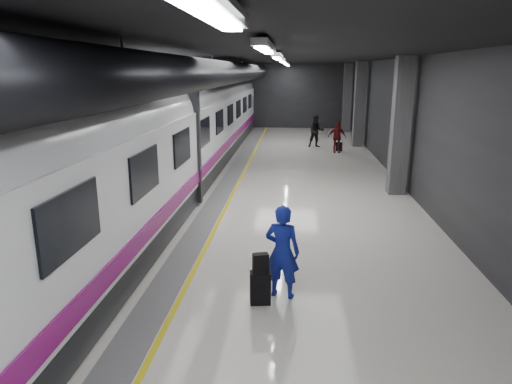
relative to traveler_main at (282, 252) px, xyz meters
name	(u,v)px	position (x,y,z in m)	size (l,w,h in m)	color
ground	(258,207)	(-0.90, 5.67, -0.88)	(40.00, 40.00, 0.00)	silver
platform_hall	(251,87)	(-1.19, 6.63, 2.66)	(10.02, 40.02, 4.51)	black
train	(150,138)	(-4.15, 5.67, 1.19)	(3.05, 38.00, 4.05)	black
traveler_main	(282,252)	(0.00, 0.00, 0.00)	(0.64, 0.42, 1.76)	#1625AA
suitcase_main	(260,288)	(-0.38, -0.31, -0.58)	(0.36, 0.23, 0.59)	black
shoulder_bag	(261,264)	(-0.37, -0.33, -0.10)	(0.27, 0.15, 0.36)	black
traveler_far_a	(316,131)	(1.35, 17.10, 0.00)	(0.85, 0.66, 1.75)	black
traveler_far_b	(337,137)	(2.32, 15.50, -0.09)	(0.92, 0.38, 1.57)	maroon
suitcase_far	(339,147)	(2.50, 15.99, -0.66)	(0.30, 0.20, 0.45)	black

